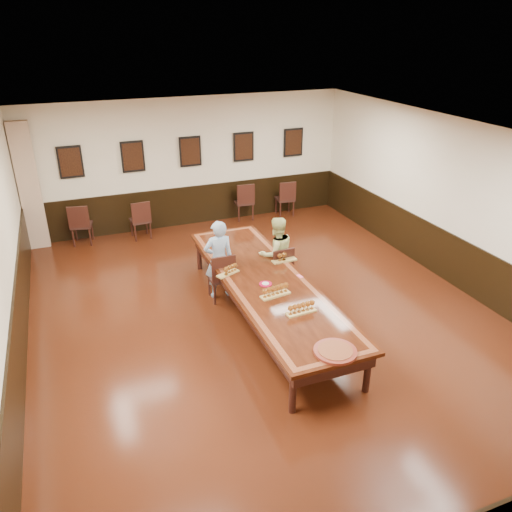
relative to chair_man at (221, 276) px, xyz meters
name	(u,v)px	position (x,y,z in m)	size (l,w,h in m)	color
floor	(266,318)	(0.53, -0.96, -0.49)	(8.00, 10.00, 0.02)	black
ceiling	(268,137)	(0.53, -0.96, 2.73)	(8.00, 10.00, 0.02)	white
wall_back	(190,163)	(0.53, 4.05, 1.12)	(8.00, 0.02, 3.20)	beige
wall_front	(505,460)	(0.53, -5.97, 1.12)	(8.00, 0.02, 3.20)	beige
wall_left	(0,276)	(-3.48, -0.96, 1.12)	(0.02, 10.00, 3.20)	beige
wall_right	(460,206)	(4.54, -0.96, 1.12)	(0.02, 10.00, 3.20)	beige
chair_man	(221,276)	(0.00, 0.00, 0.00)	(0.45, 0.49, 0.97)	black
chair_woman	(278,268)	(1.14, -0.09, -0.01)	(0.44, 0.48, 0.95)	black
spare_chair_a	(81,224)	(-2.26, 3.70, 0.01)	(0.47, 0.51, 0.99)	black
spare_chair_b	(140,219)	(-0.91, 3.54, 0.00)	(0.45, 0.49, 0.96)	black
spare_chair_c	(244,201)	(1.87, 3.84, 0.02)	(0.47, 0.51, 1.00)	black
spare_chair_d	(285,198)	(3.01, 3.72, 0.00)	(0.46, 0.50, 0.97)	black
person_man	(219,260)	(0.00, 0.10, 0.29)	(0.56, 0.37, 1.54)	#4980B7
person_woman	(276,254)	(1.13, 0.01, 0.26)	(0.73, 0.57, 1.48)	#D5DE8A
pink_phone	(300,276)	(1.13, -1.03, 0.27)	(0.06, 0.13, 0.01)	#F55176
curtain	(29,187)	(-3.22, 3.86, 0.97)	(0.45, 0.18, 2.90)	tan
wainscoting	(266,293)	(0.53, -0.96, 0.02)	(8.00, 10.00, 1.00)	black
conference_table	(266,288)	(0.53, -0.96, 0.13)	(1.40, 5.00, 0.76)	black
posters	(190,151)	(0.53, 3.98, 1.42)	(6.14, 0.04, 0.74)	black
flight_a	(229,270)	(0.00, -0.49, 0.34)	(0.45, 0.29, 0.16)	#A98E47
flight_b	(284,257)	(1.11, -0.37, 0.35)	(0.48, 0.16, 0.18)	#A98E47
flight_c	(275,291)	(0.46, -1.50, 0.36)	(0.53, 0.23, 0.19)	#A98E47
flight_d	(301,308)	(0.62, -2.13, 0.35)	(0.49, 0.18, 0.18)	#A98E47
red_plate_grp	(266,284)	(0.45, -1.09, 0.28)	(0.22, 0.22, 0.03)	#AB0B30
carved_platter	(335,351)	(0.60, -3.21, 0.29)	(0.65, 0.65, 0.05)	#5D1B12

